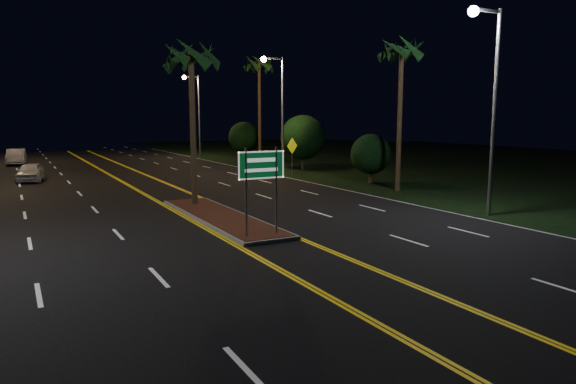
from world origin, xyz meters
TOP-DOWN VIEW (x-y plane):
  - ground at (0.00, 0.00)m, footprint 120.00×120.00m
  - grass_right at (30.00, 25.00)m, footprint 40.00×110.00m
  - median_island at (0.00, 7.00)m, footprint 2.25×10.25m
  - highway_sign at (0.00, 2.80)m, footprint 1.80×0.08m
  - streetlight_right_near at (10.61, 2.00)m, footprint 1.91×0.44m
  - streetlight_right_mid at (10.61, 22.00)m, footprint 1.91×0.44m
  - streetlight_right_far at (10.61, 42.00)m, footprint 1.91×0.44m
  - palm_median at (0.00, 10.50)m, footprint 2.40×2.40m
  - palm_right_near at (12.50, 10.00)m, footprint 2.40×2.40m
  - palm_right_far at (12.80, 30.00)m, footprint 2.40×2.40m
  - shrub_near at (13.50, 14.00)m, footprint 2.70×2.70m
  - shrub_mid at (14.00, 24.00)m, footprint 3.78×3.78m
  - shrub_far at (13.80, 36.00)m, footprint 3.24×3.24m
  - car_near at (-6.76, 25.79)m, footprint 2.72×4.84m
  - car_far at (-7.45, 40.83)m, footprint 2.55×5.27m
  - warning_sign at (11.01, 20.45)m, footprint 1.12×0.49m

SIDE VIEW (x-z plane):
  - ground at x=0.00m, z-range 0.00..0.00m
  - grass_right at x=30.00m, z-range 0.00..0.01m
  - median_island at x=0.00m, z-range 0.00..0.17m
  - car_near at x=-6.76m, z-range 0.00..1.52m
  - car_far at x=-7.45m, z-range 0.00..1.71m
  - warning_sign at x=11.01m, z-range 0.46..3.33m
  - shrub_near at x=13.50m, z-range 0.30..3.60m
  - shrub_far at x=13.80m, z-range 0.36..4.32m
  - highway_sign at x=0.00m, z-range 0.80..4.00m
  - shrub_mid at x=14.00m, z-range 0.42..5.04m
  - streetlight_right_near at x=10.61m, z-range 1.16..10.16m
  - streetlight_right_mid at x=10.61m, z-range 1.16..10.16m
  - streetlight_right_far at x=10.61m, z-range 1.16..10.16m
  - palm_median at x=0.00m, z-range 3.13..11.43m
  - palm_right_near at x=12.50m, z-range 3.56..12.86m
  - palm_right_far at x=12.80m, z-range 3.99..14.29m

